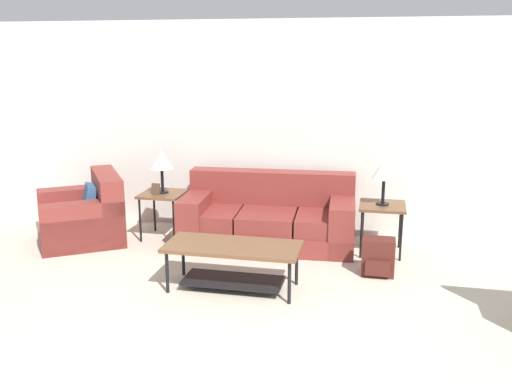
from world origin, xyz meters
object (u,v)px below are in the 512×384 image
side_table_left (163,197)px  backpack (378,257)px  side_table_right (382,210)px  table_lamp_right (384,170)px  coffee_table (233,256)px  armchair (84,216)px  couch (269,219)px  table_lamp_left (162,161)px

side_table_left → backpack: bearing=-14.9°
side_table_right → backpack: size_ratio=1.47×
side_table_right → table_lamp_right: (0.00, -0.00, 0.45)m
coffee_table → backpack: coffee_table is taller
side_table_left → backpack: size_ratio=1.47×
armchair → table_lamp_right: 3.58m
coffee_table → side_table_right: side_table_right is taller
coffee_table → side_table_right: 1.93m
couch → side_table_left: bearing=-177.6°
coffee_table → backpack: 1.51m
armchair → backpack: size_ratio=3.66×
side_table_right → table_lamp_right: table_lamp_right is taller
coffee_table → table_lamp_left: table_lamp_left is taller
armchair → table_lamp_right: table_lamp_right is taller
side_table_left → table_lamp_right: bearing=-0.0°
couch → armchair: 2.23m
armchair → coffee_table: 2.38m
couch → table_lamp_left: 1.46m
coffee_table → backpack: (1.35, 0.65, -0.14)m
armchair → backpack: 3.51m
couch → table_lamp_right: bearing=-2.4°
couch → coffee_table: size_ratio=1.59×
couch → table_lamp_right: size_ratio=3.97×
coffee_table → armchair: bearing=153.5°
coffee_table → table_lamp_left: size_ratio=2.50×
couch → table_lamp_left: (-1.30, -0.05, 0.66)m
table_lamp_right → armchair: bearing=-175.5°
side_table_left → table_lamp_left: (0.00, -0.00, 0.45)m
armchair → couch: bearing=8.5°
armchair → coffee_table: armchair is taller
armchair → coffee_table: bearing=-26.5°
armchair → table_lamp_left: (0.91, 0.28, 0.67)m
side_table_left → side_table_right: bearing=0.0°
couch → coffee_table: bearing=-93.1°
backpack → table_lamp_right: bearing=88.1°
side_table_right → backpack: (-0.02, -0.68, -0.32)m
armchair → side_table_left: armchair is taller
coffee_table → side_table_left: size_ratio=2.27×
armchair → side_table_right: 3.52m
side_table_left → backpack: (2.57, -0.68, -0.32)m
table_lamp_left → table_lamp_right: 2.60m
coffee_table → backpack: bearing=25.8°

